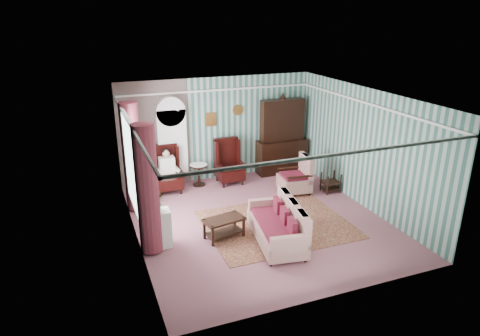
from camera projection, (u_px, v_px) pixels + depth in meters
name	position (u px, v px, depth m)	size (l,w,h in m)	color
floor	(259.00, 221.00, 9.90)	(6.00, 6.00, 0.00)	#91545A
room_shell	(231.00, 138.00, 9.15)	(5.53, 6.02, 2.91)	#39685F
bookcase	(172.00, 147.00, 11.55)	(0.80, 0.28, 2.24)	silver
dresser_hutch	(282.00, 134.00, 12.51)	(1.50, 0.56, 2.36)	black
wingback_left	(167.00, 170.00, 11.29)	(0.76, 0.80, 1.25)	black
wingback_right	(229.00, 162.00, 11.88)	(0.76, 0.80, 1.25)	black
seated_woman	(167.00, 171.00, 11.31)	(0.44, 0.40, 1.18)	beige
round_side_table	(199.00, 175.00, 11.84)	(0.50, 0.50, 0.60)	black
nest_table	(331.00, 182.00, 11.43)	(0.45, 0.38, 0.54)	black
plant_stand	(157.00, 229.00, 8.69)	(0.55, 0.35, 0.80)	white
rug	(276.00, 224.00, 9.74)	(3.20, 2.60, 0.01)	#511B1F
sofa	(277.00, 223.00, 8.81)	(1.87, 0.95, 0.94)	beige
floral_armchair	(295.00, 175.00, 11.29)	(0.84, 0.84, 0.98)	beige
coffee_table	(224.00, 228.00, 9.11)	(0.86, 0.46, 0.45)	black
potted_plant_a	(155.00, 203.00, 8.40)	(0.41, 0.35, 0.45)	#194B17
potted_plant_b	(155.00, 199.00, 8.62)	(0.23, 0.19, 0.43)	#1A551A
potted_plant_c	(154.00, 202.00, 8.54)	(0.20, 0.20, 0.36)	#184D1A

